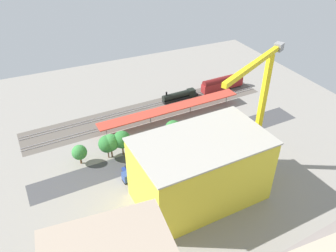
% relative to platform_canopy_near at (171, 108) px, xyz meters
% --- Properties ---
extents(ground_plane, '(154.30, 154.30, 0.00)m').
position_rel_platform_canopy_near_xyz_m(ground_plane, '(5.54, 14.62, -4.09)').
color(ground_plane, gray).
rests_on(ground_plane, ground).
extents(rail_bed, '(97.02, 19.18, 0.01)m').
position_rel_platform_canopy_near_xyz_m(rail_bed, '(5.54, -7.95, -4.09)').
color(rail_bed, '#5B544C').
rests_on(rail_bed, ground).
extents(street_asphalt, '(96.75, 13.47, 0.01)m').
position_rel_platform_canopy_near_xyz_m(street_asphalt, '(5.54, 17.96, -4.09)').
color(street_asphalt, '#424244').
rests_on(street_asphalt, ground).
extents(track_rails, '(96.34, 12.76, 0.12)m').
position_rel_platform_canopy_near_xyz_m(track_rails, '(5.54, -7.95, -3.91)').
color(track_rails, '#9E9EA8').
rests_on(track_rails, ground).
extents(platform_canopy_near, '(56.74, 7.87, 4.32)m').
position_rel_platform_canopy_near_xyz_m(platform_canopy_near, '(0.00, 0.00, 0.00)').
color(platform_canopy_near, '#C63D2D').
rests_on(platform_canopy_near, ground).
extents(locomotive, '(16.08, 3.25, 4.88)m').
position_rel_platform_canopy_near_xyz_m(locomotive, '(-9.73, -11.31, -2.39)').
color(locomotive, black).
rests_on(locomotive, ground).
extents(passenger_coach, '(19.90, 4.11, 6.07)m').
position_rel_platform_canopy_near_xyz_m(passenger_coach, '(-29.83, -11.31, -0.92)').
color(passenger_coach, black).
rests_on(passenger_coach, ground).
extents(parked_car_0, '(4.57, 1.88, 1.70)m').
position_rel_platform_canopy_near_xyz_m(parked_car_0, '(-19.42, 21.71, -3.35)').
color(parked_car_0, black).
rests_on(parked_car_0, ground).
extents(parked_car_1, '(4.47, 1.96, 1.69)m').
position_rel_platform_canopy_near_xyz_m(parked_car_1, '(-13.66, 21.25, -3.34)').
color(parked_car_1, black).
rests_on(parked_car_1, ground).
extents(parked_car_2, '(4.76, 2.11, 1.60)m').
position_rel_platform_canopy_near_xyz_m(parked_car_2, '(-7.41, 21.47, -3.38)').
color(parked_car_2, black).
rests_on(parked_car_2, ground).
extents(parked_car_3, '(4.32, 1.93, 1.71)m').
position_rel_platform_canopy_near_xyz_m(parked_car_3, '(-0.69, 21.04, -3.34)').
color(parked_car_3, black).
rests_on(parked_car_3, ground).
extents(parked_car_4, '(4.72, 1.84, 1.66)m').
position_rel_platform_canopy_near_xyz_m(parked_car_4, '(5.03, 21.59, -3.36)').
color(parked_car_4, black).
rests_on(parked_car_4, ground).
extents(parked_car_5, '(4.83, 2.06, 1.62)m').
position_rel_platform_canopy_near_xyz_m(parked_car_5, '(11.92, 20.98, -3.37)').
color(parked_car_5, black).
rests_on(parked_car_5, ground).
extents(parked_car_6, '(4.33, 2.07, 1.65)m').
position_rel_platform_canopy_near_xyz_m(parked_car_6, '(18.07, 21.54, -3.35)').
color(parked_car_6, black).
rests_on(parked_car_6, ground).
extents(parked_car_7, '(4.77, 2.04, 1.67)m').
position_rel_platform_canopy_near_xyz_m(parked_car_7, '(24.18, 21.80, -3.34)').
color(parked_car_7, black).
rests_on(parked_car_7, ground).
extents(construction_building, '(34.61, 21.30, 18.53)m').
position_rel_platform_canopy_near_xyz_m(construction_building, '(10.47, 39.99, 5.17)').
color(construction_building, yellow).
rests_on(construction_building, ground).
extents(construction_roof_slab, '(35.23, 21.93, 0.40)m').
position_rel_platform_canopy_near_xyz_m(construction_roof_slab, '(10.47, 39.99, 14.64)').
color(construction_roof_slab, '#ADA89E').
rests_on(construction_roof_slab, construction_building).
extents(tower_crane, '(26.82, 14.91, 37.88)m').
position_rel_platform_canopy_near_xyz_m(tower_crane, '(-8.49, 36.76, 18.70)').
color(tower_crane, gray).
rests_on(tower_crane, ground).
extents(box_truck_0, '(9.52, 2.95, 3.44)m').
position_rel_platform_canopy_near_xyz_m(box_truck_0, '(10.46, 24.07, -2.39)').
color(box_truck_0, black).
rests_on(box_truck_0, ground).
extents(box_truck_1, '(10.01, 2.52, 3.24)m').
position_rel_platform_canopy_near_xyz_m(box_truck_1, '(14.25, 24.97, -2.47)').
color(box_truck_1, black).
rests_on(box_truck_1, ground).
extents(box_truck_2, '(8.58, 3.38, 3.16)m').
position_rel_platform_canopy_near_xyz_m(box_truck_2, '(23.54, 25.88, -2.51)').
color(box_truck_2, black).
rests_on(box_truck_2, ground).
extents(street_tree_0, '(5.55, 5.55, 8.11)m').
position_rel_platform_canopy_near_xyz_m(street_tree_0, '(28.28, 13.21, 1.23)').
color(street_tree_0, brown).
rests_on(street_tree_0, ground).
extents(street_tree_1, '(5.69, 5.69, 8.69)m').
position_rel_platform_canopy_near_xyz_m(street_tree_1, '(23.55, 13.65, 1.73)').
color(street_tree_1, brown).
rests_on(street_tree_1, ground).
extents(street_tree_2, '(5.74, 5.74, 7.99)m').
position_rel_platform_canopy_near_xyz_m(street_tree_2, '(5.75, 13.94, 1.02)').
color(street_tree_2, brown).
rests_on(street_tree_2, ground).
extents(street_tree_3, '(5.46, 5.46, 8.33)m').
position_rel_platform_canopy_near_xyz_m(street_tree_3, '(27.17, 13.33, 1.49)').
color(street_tree_3, brown).
rests_on(street_tree_3, ground).
extents(street_tree_4, '(4.69, 4.69, 6.63)m').
position_rel_platform_canopy_near_xyz_m(street_tree_4, '(36.91, 12.40, 0.16)').
color(street_tree_4, brown).
rests_on(street_tree_4, ground).
extents(traffic_light, '(0.50, 0.36, 6.31)m').
position_rel_platform_canopy_near_xyz_m(traffic_light, '(22.52, 13.76, 0.11)').
color(traffic_light, '#333333').
rests_on(traffic_light, ground).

